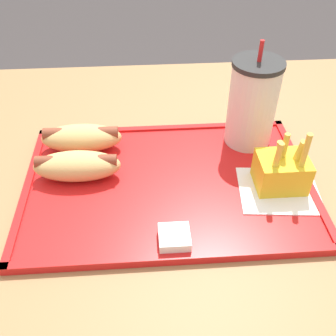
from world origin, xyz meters
name	(u,v)px	position (x,y,z in m)	size (l,w,h in m)	color
dining_table	(180,298)	(0.00, 0.00, 0.39)	(1.18, 0.85, 0.78)	olive
food_tray	(168,184)	(-0.03, -0.02, 0.78)	(0.47, 0.32, 0.01)	red
paper_napkin	(279,190)	(0.15, -0.06, 0.79)	(0.14, 0.12, 0.00)	white
soda_cup	(252,103)	(0.12, 0.08, 0.87)	(0.09, 0.09, 0.19)	silver
hot_dog_far	(82,137)	(-0.18, 0.08, 0.81)	(0.14, 0.06, 0.05)	tan
hot_dog_near	(77,166)	(-0.18, 0.00, 0.81)	(0.14, 0.06, 0.05)	tan
fries_carton	(282,171)	(0.15, -0.04, 0.82)	(0.08, 0.06, 0.11)	gold
sauce_cup_mayo	(174,238)	(-0.03, -0.15, 0.80)	(0.04, 0.04, 0.02)	silver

